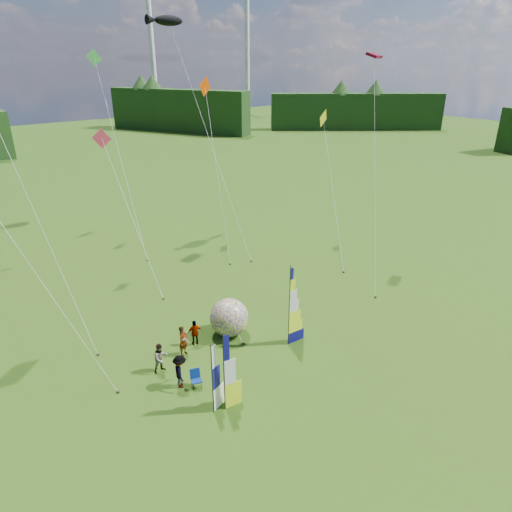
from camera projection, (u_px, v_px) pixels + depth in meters
ground at (321, 376)px, 22.95m from camera, size 220.00×220.00×0.00m
treeline_ring at (326, 306)px, 21.36m from camera, size 210.00×210.00×8.00m
turbine_left at (247, 57)px, 125.08m from camera, size 8.00×1.20×30.00m
turbine_right at (153, 57)px, 115.59m from camera, size 8.00×1.20×30.00m
feather_banner_main at (289, 308)px, 24.53m from camera, size 1.27×0.21×4.67m
side_banner_left at (224, 374)px, 20.00m from camera, size 1.08×0.27×3.91m
side_banner_far at (212, 381)px, 19.91m from camera, size 1.00×0.42×3.47m
bol_inflatable at (229, 317)px, 25.98m from camera, size 2.53×2.53×2.21m
spectator_a at (183, 341)px, 24.26m from camera, size 0.74×0.64×1.72m
spectator_b at (161, 358)px, 22.98m from camera, size 0.79×0.41×1.60m
spectator_c at (180, 371)px, 21.88m from camera, size 0.79×1.19×1.73m
spectator_d at (195, 333)px, 25.18m from camera, size 0.95×0.61×1.50m
camp_chair at (196, 379)px, 21.97m from camera, size 0.68×0.68×0.93m
kite_whale at (208, 128)px, 36.49m from camera, size 4.21×15.09×19.08m
kite_rainbow_delta at (32, 196)px, 22.77m from camera, size 9.39×11.95×16.71m
kite_parafoil at (376, 162)px, 30.63m from camera, size 10.31×10.93×16.60m
small_kite_red at (131, 209)px, 30.40m from camera, size 4.23×9.46×10.84m
small_kite_orange at (217, 165)px, 36.00m from camera, size 9.40×11.43×13.88m
small_kite_yellow at (333, 184)px, 35.48m from camera, size 9.91×11.32×11.35m
small_kite_pink at (6, 224)px, 19.22m from camera, size 7.52×8.57×16.52m
small_kite_green at (119, 150)px, 36.48m from camera, size 5.91×12.05×15.85m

